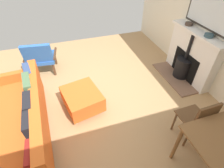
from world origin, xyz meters
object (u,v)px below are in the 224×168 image
(ottoman, at_px, (82,99))
(dining_chair_near_fireplace, at_px, (198,118))
(mantel_bowl_far, at_px, (209,35))
(mantel_bowl_near, at_px, (189,24))
(fireplace, at_px, (189,58))
(sofa, at_px, (21,122))
(armchair_accent, at_px, (40,57))

(ottoman, distance_m, dining_chair_near_fireplace, 1.94)
(mantel_bowl_far, height_order, dining_chair_near_fireplace, mantel_bowl_far)
(mantel_bowl_near, relative_size, mantel_bowl_far, 0.95)
(fireplace, bearing_deg, sofa, 9.34)
(fireplace, distance_m, armchair_accent, 3.32)
(mantel_bowl_near, xyz_separation_m, sofa, (3.47, 0.90, -0.78))
(mantel_bowl_near, xyz_separation_m, mantel_bowl_far, (0.00, 0.59, 0.00))
(armchair_accent, height_order, dining_chair_near_fireplace, dining_chair_near_fireplace)
(sofa, relative_size, armchair_accent, 2.58)
(mantel_bowl_far, relative_size, dining_chair_near_fireplace, 0.19)
(sofa, bearing_deg, mantel_bowl_far, -174.85)
(mantel_bowl_near, xyz_separation_m, dining_chair_near_fireplace, (0.97, 1.79, -0.61))
(fireplace, relative_size, armchair_accent, 1.68)
(mantel_bowl_far, xyz_separation_m, sofa, (3.47, 0.31, -0.78))
(mantel_bowl_far, height_order, armchair_accent, mantel_bowl_far)
(ottoman, bearing_deg, armchair_accent, -64.19)
(mantel_bowl_far, height_order, sofa, mantel_bowl_far)
(ottoman, height_order, armchair_accent, armchair_accent)
(fireplace, distance_m, ottoman, 2.47)
(fireplace, bearing_deg, armchair_accent, -20.08)
(dining_chair_near_fireplace, bearing_deg, ottoman, -38.68)
(mantel_bowl_near, distance_m, mantel_bowl_far, 0.59)
(armchair_accent, bearing_deg, mantel_bowl_far, 156.09)
(fireplace, height_order, mantel_bowl_far, mantel_bowl_far)
(sofa, bearing_deg, ottoman, -162.72)
(fireplace, distance_m, mantel_bowl_near, 0.73)
(mantel_bowl_near, xyz_separation_m, ottoman, (2.47, 0.59, -0.89))
(mantel_bowl_near, height_order, mantel_bowl_far, same)
(sofa, relative_size, ottoman, 2.57)
(mantel_bowl_near, bearing_deg, fireplace, 85.64)
(ottoman, bearing_deg, fireplace, -174.03)
(mantel_bowl_near, relative_size, dining_chair_near_fireplace, 0.18)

